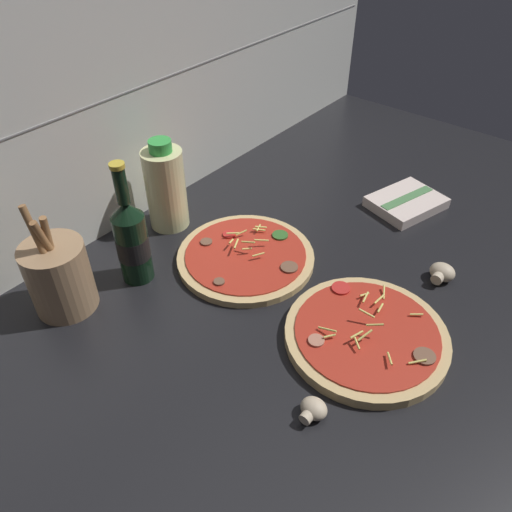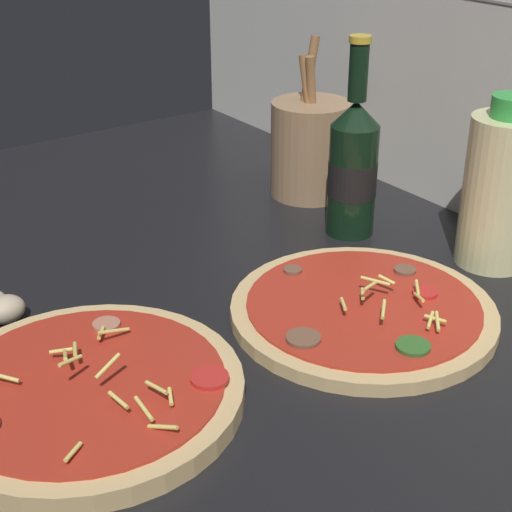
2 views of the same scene
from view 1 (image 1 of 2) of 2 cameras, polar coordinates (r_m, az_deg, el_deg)
name	(u,v)px [view 1 (image 1 of 2)]	position (r cm, az deg, el deg)	size (l,w,h in cm)	color
counter_slab	(331,283)	(97.86, 8.58, -3.03)	(160.00, 90.00, 2.50)	black
tile_backsplash	(153,81)	(108.32, -11.68, 19.01)	(160.00, 1.13, 60.00)	silver
pizza_near	(366,336)	(86.24, 12.48, -8.88)	(27.27, 27.27, 5.20)	tan
pizza_far	(246,257)	(99.43, -1.18, -0.07)	(27.30, 27.30, 4.46)	tan
beer_bottle	(132,240)	(93.44, -14.02, 1.82)	(6.07, 6.07, 24.52)	black
oil_bottle	(166,188)	(106.41, -10.28, 7.70)	(8.40, 8.40, 19.82)	beige
mushroom_left	(313,409)	(75.78, 6.54, -17.03)	(4.29, 4.09, 2.86)	beige
mushroom_right	(442,273)	(100.85, 20.47, -1.81)	(5.04, 4.80, 3.36)	beige
utensil_crock	(59,276)	(92.52, -21.57, -2.18)	(10.88, 10.88, 21.67)	#9E7A56
dish_towel	(406,202)	(119.41, 16.79, 5.89)	(18.41, 16.01, 2.56)	beige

